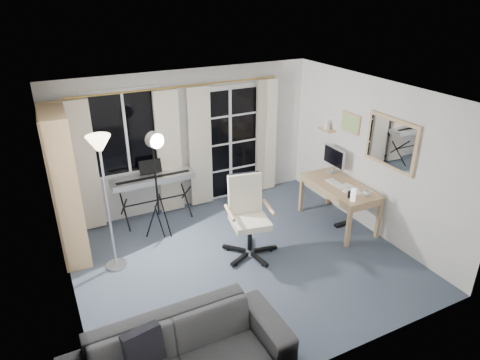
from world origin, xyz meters
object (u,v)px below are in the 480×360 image
object	(u,v)px
monitor	(334,158)
mug	(367,193)
torchiere_lamp	(102,164)
studio_light	(155,153)
sofa	(179,349)
desk	(340,190)
office_chair	(247,209)
keyboard_piano	(153,180)
bookshelf	(63,191)

from	to	relation	value
monitor	mug	size ratio (longest dim) A/B	4.39
torchiere_lamp	studio_light	bearing A→B (deg)	27.28
monitor	sofa	distance (m)	4.23
torchiere_lamp	mug	xyz separation A→B (m)	(3.62, -0.95, -0.79)
torchiere_lamp	desk	distance (m)	3.67
mug	office_chair	bearing A→B (deg)	164.73
office_chair	desk	world-z (taller)	office_chair
keyboard_piano	monitor	bearing A→B (deg)	-19.44
monitor	sofa	bearing A→B (deg)	-147.22
bookshelf	torchiere_lamp	size ratio (longest dim) A/B	1.11
torchiere_lamp	studio_light	distance (m)	0.92
keyboard_piano	mug	world-z (taller)	keyboard_piano
studio_light	mug	xyz separation A→B (m)	(2.81, -1.37, -0.65)
keyboard_piano	desk	size ratio (longest dim) A/B	1.01
keyboard_piano	bookshelf	bearing A→B (deg)	-163.84
torchiere_lamp	mug	bearing A→B (deg)	-14.70
studio_light	monitor	bearing A→B (deg)	-27.20
torchiere_lamp	sofa	bearing A→B (deg)	-85.77
studio_light	torchiere_lamp	bearing A→B (deg)	-171.78
keyboard_piano	torchiere_lamp	bearing A→B (deg)	-131.32
office_chair	mug	size ratio (longest dim) A/B	10.15
monitor	mug	bearing A→B (deg)	-95.25
studio_light	sofa	world-z (taller)	studio_light
bookshelf	keyboard_piano	world-z (taller)	bookshelf
torchiere_lamp	keyboard_piano	distance (m)	1.57
bookshelf	mug	xyz separation A→B (m)	(4.11, -1.56, -0.25)
monitor	bookshelf	bearing A→B (deg)	172.28
studio_light	office_chair	size ratio (longest dim) A/B	1.50
keyboard_piano	mug	bearing A→B (deg)	-35.46
torchiere_lamp	studio_light	size ratio (longest dim) A/B	1.09
keyboard_piano	desk	xyz separation A→B (m)	(2.63, -1.46, -0.12)
torchiere_lamp	studio_light	world-z (taller)	torchiere_lamp
bookshelf	desk	distance (m)	4.17
office_chair	monitor	bearing A→B (deg)	24.06
torchiere_lamp	keyboard_piano	world-z (taller)	torchiere_lamp
torchiere_lamp	monitor	xyz separation A→B (m)	(3.72, -0.00, -0.58)
studio_light	office_chair	bearing A→B (deg)	-59.59
office_chair	monitor	world-z (taller)	office_chair
studio_light	office_chair	xyz separation A→B (m)	(1.03, -0.88, -0.73)
mug	keyboard_piano	bearing A→B (deg)	144.38
torchiere_lamp	desk	bearing A→B (deg)	-7.29
mug	studio_light	bearing A→B (deg)	154.10
monitor	mug	xyz separation A→B (m)	(-0.10, -0.95, -0.21)
bookshelf	sofa	xyz separation A→B (m)	(0.65, -2.85, -0.59)
office_chair	mug	xyz separation A→B (m)	(1.79, -0.49, 0.07)
sofa	studio_light	bearing A→B (deg)	76.21
desk	keyboard_piano	bearing A→B (deg)	151.58
torchiere_lamp	mug	world-z (taller)	torchiere_lamp
bookshelf	mug	distance (m)	4.40
bookshelf	keyboard_piano	xyz separation A→B (m)	(1.38, 0.40, -0.28)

